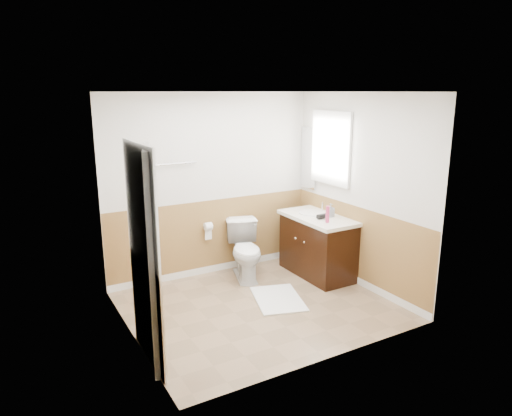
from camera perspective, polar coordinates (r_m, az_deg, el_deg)
floor at (r=5.70m, az=0.38°, el=-11.96°), size 3.00×3.00×0.00m
ceiling at (r=5.12m, az=0.43°, el=14.07°), size 3.00×3.00×0.00m
wall_back at (r=6.40m, az=-5.46°, el=2.76°), size 3.00×0.00×3.00m
wall_front at (r=4.23m, az=9.28°, el=-3.30°), size 3.00×0.00×3.00m
wall_left at (r=4.72m, az=-15.55°, el=-1.82°), size 0.00×3.00×3.00m
wall_right at (r=6.14m, az=12.61°, el=1.99°), size 0.00×3.00×3.00m
wainscot_back at (r=6.58m, az=-5.26°, el=-3.68°), size 3.00×0.00×3.00m
wainscot_front at (r=4.52m, az=8.80°, el=-12.37°), size 3.00×0.00×3.00m
wainscot_left at (r=4.98m, az=-14.84°, el=-10.14°), size 0.00×2.60×2.60m
wainscot_right at (r=6.33m, az=12.17°, el=-4.67°), size 0.00×2.60×2.60m
toilet at (r=6.38m, az=-1.27°, el=-5.23°), size 0.64×0.86×0.78m
bath_mat at (r=5.86m, az=2.71°, el=-11.08°), size 0.76×0.93×0.02m
vanity_cabinet at (r=6.54m, az=7.55°, el=-4.78°), size 0.55×1.10×0.80m
vanity_knob_left at (r=6.24m, az=5.95°, el=-4.20°), size 0.03×0.03×0.03m
vanity_knob_right at (r=6.40m, az=4.90°, el=-3.72°), size 0.03×0.03×0.03m
countertop at (r=6.41m, az=7.60°, el=-1.20°), size 0.60×1.15×0.05m
sink_basin at (r=6.52m, az=6.88°, el=-0.59°), size 0.36×0.36×0.02m
faucet at (r=6.61m, az=8.16°, el=0.11°), size 0.02×0.02×0.14m
lotion_bottle at (r=6.08m, az=8.77°, el=-0.77°), size 0.05×0.05×0.22m
soap_dispenser at (r=6.38m, az=9.13°, el=-0.25°), size 0.09×0.09×0.18m
hair_dryer_body at (r=6.26m, az=8.11°, el=-1.02°), size 0.14×0.07×0.07m
hair_dryer_handle at (r=6.30m, az=7.51°, el=-1.18°), size 0.03×0.03×0.07m
mirror_panel at (r=6.91m, az=6.46°, el=6.10°), size 0.02×0.35×0.90m
window_frame at (r=6.48m, az=9.15°, el=7.27°), size 0.04×0.80×1.00m
window_glass at (r=6.49m, az=9.26°, el=7.27°), size 0.01×0.70×0.90m
door at (r=4.40m, az=-12.61°, el=-5.95°), size 0.29×0.78×2.04m
door_frame at (r=4.38m, az=-13.57°, el=-5.98°), size 0.02×0.92×2.10m
door_knob at (r=4.74m, az=-13.07°, el=-5.41°), size 0.06×0.06×0.06m
towel_bar at (r=6.09m, az=-10.07°, el=5.37°), size 0.62×0.02×0.02m
tp_holder_bar at (r=6.43m, az=-5.89°, el=-2.26°), size 0.14×0.02×0.02m
tp_roll at (r=6.43m, az=-5.89°, el=-2.26°), size 0.10×0.11×0.11m
tp_sheet at (r=6.46m, az=-5.86°, el=-3.19°), size 0.10×0.01×0.16m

